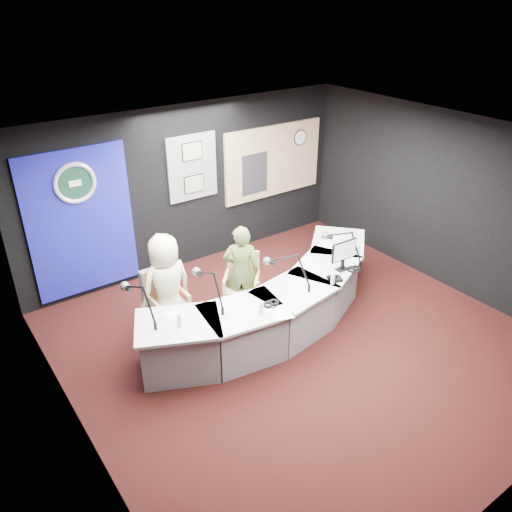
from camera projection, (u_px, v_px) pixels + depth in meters
ground at (301, 343)px, 7.18m from camera, size 6.00×6.00×0.00m
ceiling at (311, 147)px, 5.87m from camera, size 6.00×6.00×0.02m
wall_back at (190, 187)px, 8.68m from camera, size 6.00×0.02×2.80m
wall_left at (70, 339)px, 4.98m from camera, size 0.02×6.00×2.80m
wall_right at (451, 203)px, 8.06m from camera, size 0.02×6.00×2.80m
broadcast_desk at (275, 304)px, 7.38m from camera, size 4.50×1.90×0.75m
backdrop_panel at (81, 223)px, 7.75m from camera, size 1.60×0.05×2.30m
agency_seal at (75, 183)px, 7.42m from camera, size 0.63×0.07×0.63m
seal_center at (75, 183)px, 7.42m from camera, size 0.48×0.01×0.48m
pinboard at (192, 167)px, 8.52m from camera, size 0.90×0.04×1.10m
framed_photo_upper at (192, 151)px, 8.36m from camera, size 0.34×0.02×0.27m
framed_photo_lower at (194, 184)px, 8.63m from camera, size 0.34×0.02×0.27m
booth_window_frame at (273, 161)px, 9.48m from camera, size 2.12×0.06×1.32m
booth_glow at (274, 161)px, 9.48m from camera, size 2.00×0.02×1.20m
equipment_rack at (255, 174)px, 9.30m from camera, size 0.55×0.02×0.75m
wall_clock at (300, 138)px, 9.61m from camera, size 0.28×0.01×0.28m
armchair_left at (169, 307)px, 7.19m from camera, size 0.51×0.51×0.89m
armchair_right at (241, 284)px, 7.60m from camera, size 0.82×0.82×1.03m
draped_jacket at (158, 289)px, 7.28m from camera, size 0.50×0.10×0.70m
person_man at (167, 287)px, 7.04m from camera, size 0.79×0.55×1.55m
person_woman at (241, 271)px, 7.50m from camera, size 0.63×0.60×1.45m
computer_monitor at (344, 250)px, 7.35m from camera, size 0.44×0.04×0.30m
desk_phone at (335, 279)px, 7.22m from camera, size 0.22×0.20×0.04m
headphones_near at (354, 269)px, 7.49m from camera, size 0.23×0.23×0.04m
headphones_far at (271, 303)px, 6.68m from camera, size 0.20×0.20×0.03m
paper_stack at (175, 314)px, 6.49m from camera, size 0.30×0.35×0.00m
notepad at (282, 312)px, 6.53m from camera, size 0.31×0.37×0.00m
boom_mic_a at (139, 298)px, 6.27m from camera, size 0.22×0.73×0.60m
boom_mic_b at (209, 284)px, 6.57m from camera, size 0.16×0.74×0.60m
boom_mic_c at (288, 268)px, 6.94m from camera, size 0.44×0.65×0.60m
boom_mic_d at (343, 244)px, 7.58m from camera, size 0.28×0.72×0.60m
water_bottles at (286, 285)px, 6.96m from camera, size 3.20×0.59×0.18m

